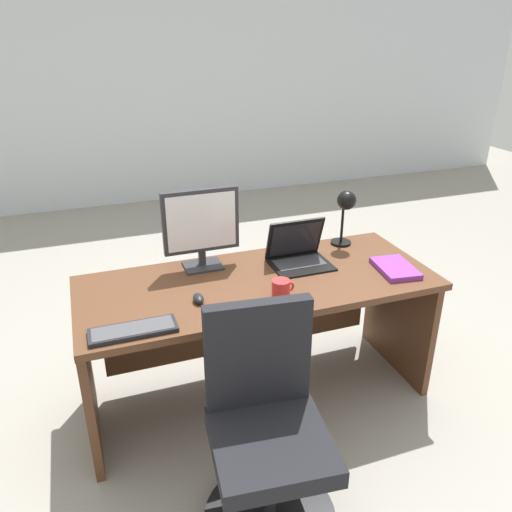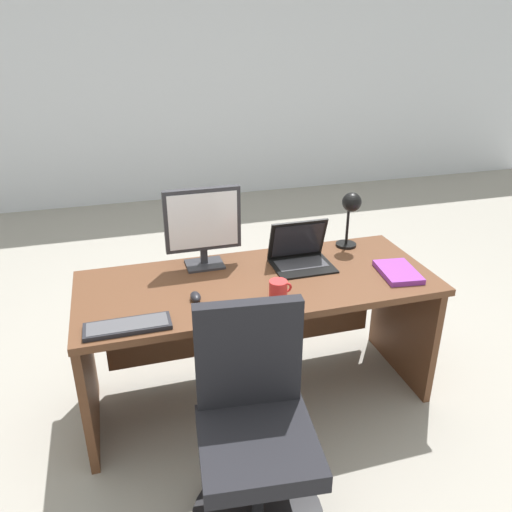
% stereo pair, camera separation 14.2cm
% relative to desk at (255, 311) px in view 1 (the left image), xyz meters
% --- Properties ---
extents(ground, '(12.00, 12.00, 0.00)m').
position_rel_desk_xyz_m(ground, '(0.00, 1.45, -0.53)').
color(ground, gray).
extents(back_wall, '(10.00, 0.10, 2.80)m').
position_rel_desk_xyz_m(back_wall, '(0.00, 3.73, 0.87)').
color(back_wall, silver).
rests_on(back_wall, ground).
extents(desk, '(1.82, 0.74, 0.74)m').
position_rel_desk_xyz_m(desk, '(0.00, 0.00, 0.00)').
color(desk, '#56331E').
rests_on(desk, ground).
extents(monitor, '(0.40, 0.16, 0.43)m').
position_rel_desk_xyz_m(monitor, '(-0.23, 0.20, 0.45)').
color(monitor, '#2D2D33').
rests_on(monitor, desk).
extents(laptop, '(0.32, 0.26, 0.24)m').
position_rel_desk_xyz_m(laptop, '(0.27, 0.08, 0.28)').
color(laptop, black).
rests_on(laptop, desk).
extents(keyboard, '(0.37, 0.13, 0.02)m').
position_rel_desk_xyz_m(keyboard, '(-0.67, -0.33, 0.22)').
color(keyboard, black).
rests_on(keyboard, desk).
extents(mouse, '(0.05, 0.09, 0.04)m').
position_rel_desk_xyz_m(mouse, '(-0.34, -0.17, 0.23)').
color(mouse, black).
rests_on(mouse, desk).
extents(desk_lamp, '(0.12, 0.14, 0.34)m').
position_rel_desk_xyz_m(desk_lamp, '(0.62, 0.20, 0.45)').
color(desk_lamp, black).
rests_on(desk_lamp, desk).
extents(book, '(0.21, 0.29, 0.03)m').
position_rel_desk_xyz_m(book, '(0.72, -0.19, 0.22)').
color(book, purple).
rests_on(book, desk).
extents(coffee_mug, '(0.11, 0.09, 0.09)m').
position_rel_desk_xyz_m(coffee_mug, '(0.04, -0.25, 0.25)').
color(coffee_mug, red).
rests_on(coffee_mug, desk).
extents(office_chair, '(0.56, 0.56, 0.95)m').
position_rel_desk_xyz_m(office_chair, '(-0.22, -0.77, -0.14)').
color(office_chair, black).
rests_on(office_chair, ground).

